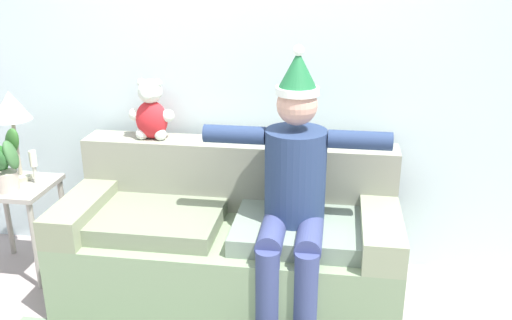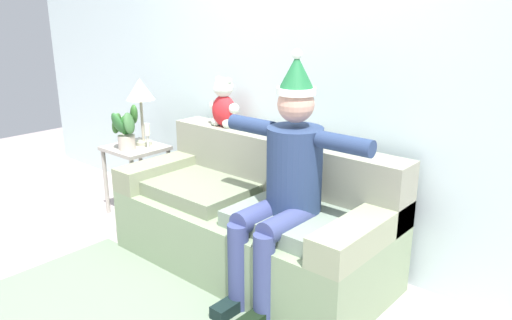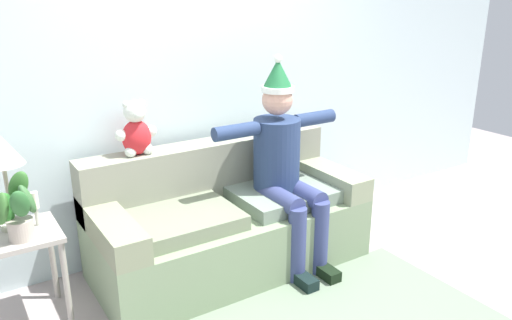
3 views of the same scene
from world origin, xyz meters
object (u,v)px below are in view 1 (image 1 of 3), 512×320
(teddy_bear, at_px, (151,112))
(candle_short, at_px, (33,163))
(side_table, at_px, (16,201))
(table_lamp, at_px, (11,110))
(person_seated, at_px, (294,187))
(potted_plant, at_px, (3,162))
(couch, at_px, (231,239))

(teddy_bear, distance_m, candle_short, 0.80)
(side_table, distance_m, candle_short, 0.29)
(teddy_bear, relative_size, table_lamp, 0.66)
(person_seated, xyz_separation_m, table_lamp, (-1.77, 0.28, 0.29))
(person_seated, bearing_deg, side_table, 173.84)
(person_seated, distance_m, table_lamp, 1.81)
(potted_plant, bearing_deg, person_seated, -3.12)
(side_table, height_order, table_lamp, table_lamp)
(person_seated, height_order, teddy_bear, person_seated)
(couch, bearing_deg, candle_short, 177.07)
(teddy_bear, distance_m, potted_plant, 0.93)
(couch, distance_m, person_seated, 0.60)
(potted_plant, xyz_separation_m, candle_short, (0.11, 0.14, -0.04))
(person_seated, xyz_separation_m, candle_short, (-1.64, 0.23, -0.03))
(person_seated, height_order, candle_short, person_seated)
(couch, bearing_deg, table_lamp, 175.38)
(table_lamp, relative_size, potted_plant, 1.45)
(candle_short, bearing_deg, couch, -2.93)
(candle_short, bearing_deg, side_table, -163.15)
(couch, xyz_separation_m, potted_plant, (-1.37, -0.07, 0.45))
(person_seated, bearing_deg, teddy_bear, 155.26)
(potted_plant, distance_m, candle_short, 0.18)
(couch, distance_m, side_table, 1.40)
(couch, xyz_separation_m, side_table, (-1.39, 0.02, 0.15))
(table_lamp, height_order, potted_plant, table_lamp)
(side_table, bearing_deg, couch, -1.01)
(side_table, xyz_separation_m, potted_plant, (0.02, -0.10, 0.30))
(table_lamp, distance_m, candle_short, 0.35)
(side_table, xyz_separation_m, candle_short, (0.13, 0.04, 0.25))
(couch, relative_size, teddy_bear, 5.10)
(potted_plant, bearing_deg, teddy_bear, 21.76)
(teddy_bear, xyz_separation_m, candle_short, (-0.71, -0.20, -0.30))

